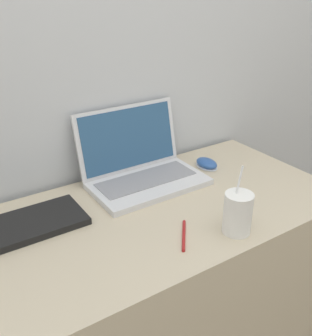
{
  "coord_description": "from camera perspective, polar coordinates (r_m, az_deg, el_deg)",
  "views": [
    {
      "loc": [
        -0.55,
        -0.56,
        1.36
      ],
      "look_at": [
        0.07,
        0.39,
        0.81
      ],
      "focal_mm": 42.0,
      "sensor_mm": 36.0,
      "label": 1
    }
  ],
  "objects": [
    {
      "name": "desk",
      "position": [
        1.42,
        -0.47,
        -18.71
      ],
      "size": [
        1.22,
        0.59,
        0.73
      ],
      "color": "beige",
      "rests_on": "ground_plane"
    },
    {
      "name": "pen",
      "position": [
        1.08,
        3.93,
        -9.77
      ],
      "size": [
        0.09,
        0.11,
        0.01
      ],
      "color": "#A51E1E",
      "rests_on": "desk"
    },
    {
      "name": "external_keyboard",
      "position": [
        1.16,
        -21.12,
        -8.65
      ],
      "size": [
        0.44,
        0.17,
        0.02
      ],
      "color": "black",
      "rests_on": "desk"
    },
    {
      "name": "wall_back",
      "position": [
        1.31,
        -9.17,
        20.72
      ],
      "size": [
        7.0,
        0.04,
        2.5
      ],
      "color": "silver",
      "rests_on": "ground_plane"
    },
    {
      "name": "computer_mouse",
      "position": [
        1.47,
        7.36,
        0.63
      ],
      "size": [
        0.07,
        0.1,
        0.03
      ],
      "color": "white",
      "rests_on": "desk"
    },
    {
      "name": "laptop",
      "position": [
        1.34,
        -2.21,
        0.29
      ],
      "size": [
        0.38,
        0.27,
        0.24
      ],
      "color": "silver",
      "rests_on": "desk"
    },
    {
      "name": "drink_cup",
      "position": [
        1.1,
        11.78,
        -6.34
      ],
      "size": [
        0.08,
        0.08,
        0.19
      ],
      "color": "white",
      "rests_on": "desk"
    }
  ]
}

